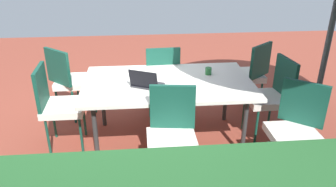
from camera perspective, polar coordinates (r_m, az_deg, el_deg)
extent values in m
cube|color=brown|center=(4.08, 0.00, -7.93)|extent=(10.00, 10.00, 0.02)
cube|color=silver|center=(3.73, 0.00, 1.85)|extent=(1.90, 1.12, 0.04)
cylinder|color=#333333|center=(4.39, 9.96, -0.31)|extent=(0.05, 0.05, 0.72)
cylinder|color=#333333|center=(4.28, -11.24, -1.13)|extent=(0.05, 0.05, 0.72)
cylinder|color=#333333|center=(3.70, 13.10, -5.70)|extent=(0.05, 0.05, 0.72)
cylinder|color=#333333|center=(3.56, -12.41, -6.91)|extent=(0.05, 0.05, 0.72)
cylinder|color=#4C4C4C|center=(3.82, 25.79, 6.98)|extent=(0.06, 0.06, 2.37)
cylinder|color=black|center=(4.27, 22.93, -7.88)|extent=(0.44, 0.44, 0.06)
cube|color=silver|center=(3.43, 20.93, -6.85)|extent=(0.46, 0.46, 0.08)
cube|color=#144738|center=(3.50, 22.39, -1.56)|extent=(0.37, 0.30, 0.45)
cylinder|color=#144738|center=(3.46, 16.61, -11.22)|extent=(0.03, 0.03, 0.45)
cylinder|color=#144738|center=(3.41, 22.49, -12.79)|extent=(0.03, 0.03, 0.45)
cylinder|color=#144738|center=(3.75, 18.30, -8.37)|extent=(0.03, 0.03, 0.45)
cylinder|color=#144738|center=(3.70, 23.68, -9.76)|extent=(0.03, 0.03, 0.45)
cube|color=silver|center=(4.61, -16.01, 2.05)|extent=(0.46, 0.46, 0.08)
cube|color=#144738|center=(4.40, -18.53, 4.36)|extent=(0.35, 0.32, 0.45)
cylinder|color=#144738|center=(4.68, -12.56, -0.74)|extent=(0.03, 0.03, 0.45)
cylinder|color=#144738|center=(4.94, -15.34, 0.34)|extent=(0.03, 0.03, 0.45)
cylinder|color=#144738|center=(4.49, -15.96, -2.32)|extent=(0.03, 0.03, 0.45)
cylinder|color=#144738|center=(4.76, -18.67, -1.10)|extent=(0.03, 0.03, 0.45)
cube|color=silver|center=(3.11, 0.67, -8.45)|extent=(0.46, 0.46, 0.08)
cube|color=#144738|center=(3.16, 0.80, -2.34)|extent=(0.44, 0.10, 0.45)
cylinder|color=#144738|center=(3.13, -2.85, -14.23)|extent=(0.03, 0.03, 0.45)
cylinder|color=#144738|center=(3.13, 3.95, -14.38)|extent=(0.03, 0.03, 0.45)
cylinder|color=#144738|center=(3.42, -2.34, -10.44)|extent=(0.03, 0.03, 0.45)
cylinder|color=#144738|center=(3.41, 3.80, -10.56)|extent=(0.03, 0.03, 0.45)
cube|color=silver|center=(4.10, 16.62, -0.92)|extent=(0.46, 0.46, 0.08)
cube|color=#144738|center=(4.10, 19.67, 2.70)|extent=(0.09, 0.44, 0.45)
cylinder|color=#144738|center=(4.28, 12.97, -3.32)|extent=(0.03, 0.03, 0.45)
cylinder|color=#144738|center=(4.00, 15.04, -5.67)|extent=(0.03, 0.03, 0.45)
cylinder|color=#144738|center=(4.44, 17.22, -2.80)|extent=(0.03, 0.03, 0.45)
cylinder|color=#144738|center=(4.17, 19.50, -5.02)|extent=(0.03, 0.03, 0.45)
cube|color=silver|center=(4.54, -1.13, 2.68)|extent=(0.46, 0.46, 0.08)
cube|color=#144738|center=(4.25, -0.82, 4.94)|extent=(0.44, 0.06, 0.45)
cylinder|color=#144738|center=(4.83, 0.77, 0.67)|extent=(0.03, 0.03, 0.45)
cylinder|color=#144738|center=(4.79, -3.49, 0.44)|extent=(0.03, 0.03, 0.45)
cylinder|color=#144738|center=(4.50, 1.44, -1.18)|extent=(0.03, 0.03, 0.45)
cylinder|color=#144738|center=(4.47, -3.12, -1.45)|extent=(0.03, 0.03, 0.45)
cube|color=silver|center=(3.92, -17.55, -2.29)|extent=(0.46, 0.46, 0.08)
cube|color=#144738|center=(3.86, -21.11, 1.08)|extent=(0.06, 0.44, 0.45)
cylinder|color=#144738|center=(3.86, -14.81, -6.88)|extent=(0.03, 0.03, 0.45)
cylinder|color=#144738|center=(4.17, -14.28, -4.30)|extent=(0.03, 0.03, 0.45)
cylinder|color=#144738|center=(3.93, -20.05, -7.04)|extent=(0.03, 0.03, 0.45)
cylinder|color=#144738|center=(4.23, -19.12, -4.50)|extent=(0.03, 0.03, 0.45)
cube|color=silver|center=(4.76, 13.23, 3.11)|extent=(0.46, 0.46, 0.08)
cube|color=#144738|center=(4.57, 15.74, 5.47)|extent=(0.36, 0.31, 0.45)
cylinder|color=#144738|center=(5.09, 12.38, 1.40)|extent=(0.03, 0.03, 0.45)
cylinder|color=#144738|center=(4.82, 9.97, 0.23)|extent=(0.03, 0.03, 0.45)
cylinder|color=#144738|center=(4.93, 15.82, 0.19)|extent=(0.03, 0.03, 0.45)
cylinder|color=#144738|center=(4.64, 13.53, -1.10)|extent=(0.03, 0.03, 0.45)
cube|color=#2D2D33|center=(3.61, -3.53, 1.47)|extent=(0.38, 0.34, 0.02)
cube|color=black|center=(3.48, -4.30, 2.43)|extent=(0.31, 0.19, 0.20)
cylinder|color=#286B33|center=(3.93, 7.00, 3.88)|extent=(0.07, 0.07, 0.08)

